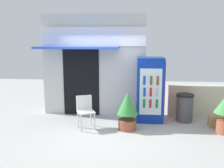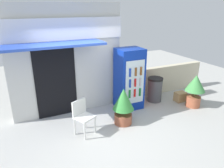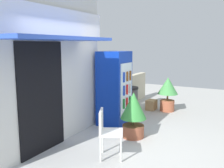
% 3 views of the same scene
% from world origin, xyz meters
% --- Properties ---
extents(ground, '(16.00, 16.00, 0.00)m').
position_xyz_m(ground, '(0.00, 0.00, 0.00)').
color(ground, '#B2B2AD').
extents(storefront_building, '(3.19, 1.17, 3.12)m').
position_xyz_m(storefront_building, '(-0.36, 1.56, 1.60)').
color(storefront_building, silver).
rests_on(storefront_building, ground).
extents(drink_cooler, '(0.78, 0.71, 1.86)m').
position_xyz_m(drink_cooler, '(1.39, 1.01, 0.93)').
color(drink_cooler, '#0C2D9E').
rests_on(drink_cooler, ground).
extents(plastic_chair, '(0.56, 0.55, 0.88)m').
position_xyz_m(plastic_chair, '(-0.37, 0.23, 0.52)').
color(plastic_chair, silver).
rests_on(plastic_chair, ground).
extents(potted_plant_near_shop, '(0.57, 0.57, 1.01)m').
position_xyz_m(potted_plant_near_shop, '(0.76, 0.21, 0.57)').
color(potted_plant_near_shop, '#995138').
rests_on(potted_plant_near_shop, ground).
extents(potted_plant_curbside, '(0.61, 0.61, 1.04)m').
position_xyz_m(potted_plant_curbside, '(3.26, 0.16, 0.64)').
color(potted_plant_curbside, '#AD5B3D').
rests_on(potted_plant_curbside, ground).
extents(trash_bin, '(0.50, 0.50, 0.81)m').
position_xyz_m(trash_bin, '(2.39, 1.04, 0.41)').
color(trash_bin, '#47474C').
rests_on(trash_bin, ground).
extents(stone_boundary_wall, '(2.82, 0.20, 0.97)m').
position_xyz_m(stone_boundary_wall, '(3.39, 1.58, 0.49)').
color(stone_boundary_wall, beige).
rests_on(stone_boundary_wall, ground).
extents(cardboard_box, '(0.36, 0.29, 0.31)m').
position_xyz_m(cardboard_box, '(3.16, 0.64, 0.15)').
color(cardboard_box, tan).
rests_on(cardboard_box, ground).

